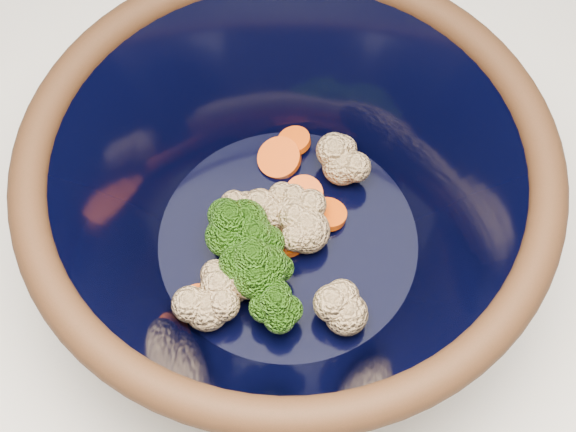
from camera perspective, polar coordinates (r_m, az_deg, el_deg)
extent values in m
cube|color=white|center=(1.06, 2.63, -9.99)|extent=(1.20, 1.20, 0.90)
cylinder|color=black|center=(0.61, 0.00, -2.85)|extent=(0.20, 0.20, 0.01)
torus|color=black|center=(0.49, 0.00, 3.90)|extent=(0.34, 0.34, 0.02)
cylinder|color=black|center=(0.58, 0.00, -1.76)|extent=(0.19, 0.19, 0.00)
cylinder|color=#608442|center=(0.56, -2.40, -4.22)|extent=(0.01, 0.01, 0.02)
ellipsoid|color=#356D14|center=(0.54, -2.49, -3.12)|extent=(0.04, 0.04, 0.04)
cylinder|color=#608442|center=(0.56, -1.34, -4.42)|extent=(0.01, 0.01, 0.02)
ellipsoid|color=#356D14|center=(0.54, -1.39, -3.55)|extent=(0.03, 0.03, 0.03)
cylinder|color=#608442|center=(0.57, -2.35, -2.63)|extent=(0.01, 0.01, 0.02)
ellipsoid|color=#356D14|center=(0.55, -2.44, -1.58)|extent=(0.04, 0.04, 0.03)
cylinder|color=#608442|center=(0.55, -0.81, -7.07)|extent=(0.01, 0.01, 0.02)
ellipsoid|color=#356D14|center=(0.53, -0.84, -6.26)|extent=(0.03, 0.03, 0.03)
cylinder|color=#608442|center=(0.57, -3.96, -1.52)|extent=(0.01, 0.01, 0.02)
ellipsoid|color=#356D14|center=(0.55, -4.11, -0.35)|extent=(0.04, 0.04, 0.04)
sphere|color=#CFBB8F|center=(0.58, -1.33, 0.27)|extent=(0.03, 0.03, 0.03)
sphere|color=#CFBB8F|center=(0.57, 1.35, -1.05)|extent=(0.03, 0.03, 0.03)
sphere|color=#CFBB8F|center=(0.58, -2.94, 0.40)|extent=(0.03, 0.03, 0.03)
sphere|color=#CFBB8F|center=(0.57, 0.57, 0.11)|extent=(0.03, 0.03, 0.03)
sphere|color=#CFBB8F|center=(0.55, -4.00, -4.58)|extent=(0.03, 0.03, 0.03)
sphere|color=#CFBB8F|center=(0.54, -5.79, -6.58)|extent=(0.03, 0.03, 0.03)
sphere|color=#CFBB8F|center=(0.54, 4.15, -6.96)|extent=(0.03, 0.03, 0.03)
sphere|color=#CFBB8F|center=(0.60, 3.87, 3.59)|extent=(0.03, 0.03, 0.03)
sphere|color=#CFBB8F|center=(0.58, -0.24, 0.40)|extent=(0.03, 0.03, 0.03)
cylinder|color=#E94C0A|center=(0.62, 0.45, 5.37)|extent=(0.03, 0.03, 0.01)
cylinder|color=#E94C0A|center=(0.59, 1.13, 1.58)|extent=(0.03, 0.03, 0.01)
cylinder|color=#E94C0A|center=(0.56, -6.34, -6.24)|extent=(0.03, 0.03, 0.01)
cylinder|color=#E94C0A|center=(0.58, -0.03, -1.41)|extent=(0.03, 0.03, 0.01)
cylinder|color=#E94C0A|center=(0.59, 2.84, 0.13)|extent=(0.03, 0.03, 0.01)
cylinder|color=#E94C0A|center=(0.61, -0.63, 4.14)|extent=(0.03, 0.03, 0.01)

